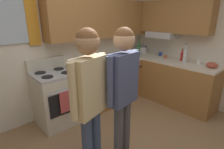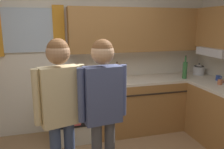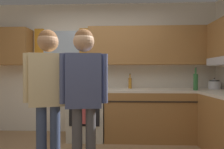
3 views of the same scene
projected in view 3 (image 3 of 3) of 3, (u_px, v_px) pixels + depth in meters
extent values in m
cube|color=silver|center=(100.00, 68.00, 3.61)|extent=(4.60, 0.10, 2.60)
cube|color=silver|center=(62.00, 48.00, 3.57)|extent=(0.74, 0.03, 0.67)
cube|color=orange|center=(39.00, 48.00, 3.58)|extent=(0.18, 0.04, 0.77)
cube|color=orange|center=(84.00, 48.00, 3.54)|extent=(0.18, 0.04, 0.77)
cube|color=#9E6B38|center=(6.00, 47.00, 3.47)|extent=(0.94, 0.32, 0.71)
cube|color=#9E6B38|center=(154.00, 46.00, 3.36)|extent=(2.49, 0.32, 0.71)
cube|color=#9E6B38|center=(164.00, 115.00, 3.21)|extent=(2.16, 0.62, 0.86)
cube|color=beige|center=(164.00, 90.00, 3.21)|extent=(2.16, 0.62, 0.04)
cube|color=#2D2319|center=(169.00, 102.00, 2.90)|extent=(2.04, 0.01, 0.02)
cube|color=beige|center=(88.00, 114.00, 3.27)|extent=(0.64, 0.62, 0.86)
cube|color=black|center=(84.00, 116.00, 2.95)|extent=(0.52, 0.01, 0.36)
cylinder|color=#ADADB2|center=(84.00, 103.00, 2.93)|extent=(0.52, 0.02, 0.02)
cube|color=#ADADB2|center=(88.00, 90.00, 3.27)|extent=(0.64, 0.62, 0.04)
cube|color=beige|center=(90.00, 83.00, 3.53)|extent=(0.64, 0.08, 0.20)
cylinder|color=black|center=(77.00, 89.00, 3.13)|extent=(0.17, 0.17, 0.01)
cylinder|color=black|center=(95.00, 89.00, 3.12)|extent=(0.17, 0.17, 0.01)
cylinder|color=black|center=(81.00, 88.00, 3.41)|extent=(0.17, 0.17, 0.01)
cylinder|color=black|center=(97.00, 88.00, 3.40)|extent=(0.17, 0.17, 0.01)
cube|color=#CC4C4C|center=(84.00, 114.00, 2.92)|extent=(0.20, 0.02, 0.34)
cylinder|color=#2D6633|center=(196.00, 82.00, 3.03)|extent=(0.08, 0.08, 0.28)
cylinder|color=#2D6633|center=(196.00, 71.00, 3.03)|extent=(0.03, 0.03, 0.10)
cylinder|color=#3F382D|center=(196.00, 68.00, 3.03)|extent=(0.03, 0.03, 0.02)
cylinder|color=#B27223|center=(130.00, 83.00, 3.37)|extent=(0.06, 0.06, 0.20)
cylinder|color=#B27223|center=(130.00, 76.00, 3.37)|extent=(0.02, 0.02, 0.07)
cylinder|color=#3F382D|center=(130.00, 74.00, 3.37)|extent=(0.03, 0.03, 0.02)
cylinder|color=silver|center=(214.00, 85.00, 3.21)|extent=(0.20, 0.20, 0.14)
cone|color=silver|center=(214.00, 80.00, 3.21)|extent=(0.18, 0.18, 0.05)
sphere|color=black|center=(214.00, 79.00, 3.21)|extent=(0.02, 0.02, 0.02)
cone|color=silver|center=(222.00, 84.00, 3.21)|extent=(0.09, 0.04, 0.07)
torus|color=black|center=(214.00, 81.00, 3.21)|extent=(0.17, 0.17, 0.02)
cylinder|color=#38476B|center=(55.00, 142.00, 1.99)|extent=(0.11, 0.11, 0.83)
cylinder|color=#38476B|center=(41.00, 143.00, 1.96)|extent=(0.11, 0.11, 0.83)
cube|color=#D1BC8C|center=(48.00, 80.00, 1.97)|extent=(0.41, 0.26, 0.59)
cylinder|color=#D1BC8C|center=(69.00, 78.00, 2.02)|extent=(0.07, 0.07, 0.54)
cylinder|color=#D1BC8C|center=(26.00, 78.00, 1.92)|extent=(0.07, 0.07, 0.54)
sphere|color=#A87A56|center=(48.00, 42.00, 1.97)|extent=(0.23, 0.23, 0.23)
sphere|color=brown|center=(48.00, 39.00, 1.97)|extent=(0.21, 0.21, 0.21)
cylinder|color=#4C4C51|center=(91.00, 145.00, 1.91)|extent=(0.11, 0.11, 0.82)
cylinder|color=#4C4C51|center=(77.00, 146.00, 1.90)|extent=(0.11, 0.11, 0.82)
cube|color=#47517A|center=(84.00, 81.00, 1.90)|extent=(0.39, 0.21, 0.58)
cylinder|color=#47517A|center=(105.00, 78.00, 1.92)|extent=(0.07, 0.07, 0.54)
cylinder|color=#47517A|center=(63.00, 79.00, 1.88)|extent=(0.07, 0.07, 0.54)
sphere|color=tan|center=(84.00, 41.00, 1.90)|extent=(0.23, 0.23, 0.23)
sphere|color=brown|center=(84.00, 39.00, 1.90)|extent=(0.21, 0.21, 0.21)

